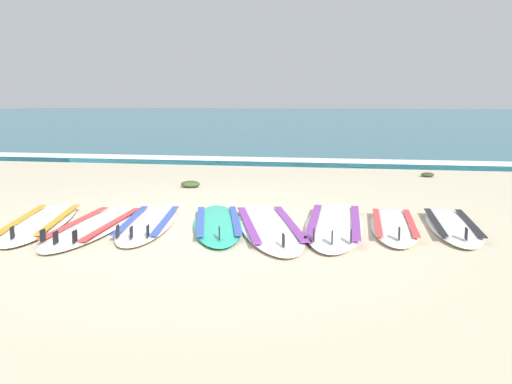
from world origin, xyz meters
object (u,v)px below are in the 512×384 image
at_px(surfboard_0, 41,222).
at_px(surfboard_1, 95,226).
at_px(surfboard_3, 218,223).
at_px(surfboard_7, 452,225).
at_px(surfboard_5, 335,224).
at_px(surfboard_2, 149,223).
at_px(surfboard_6, 394,225).
at_px(surfboard_4, 269,226).

relative_size(surfboard_0, surfboard_1, 1.01).
bearing_deg(surfboard_3, surfboard_7, 8.03).
bearing_deg(surfboard_1, surfboard_5, 11.96).
bearing_deg(surfboard_7, surfboard_3, -171.97).
bearing_deg(surfboard_2, surfboard_0, -172.44).
xyz_separation_m(surfboard_0, surfboard_7, (4.37, 0.61, 0.00)).
distance_m(surfboard_1, surfboard_6, 3.16).
height_order(surfboard_6, surfboard_7, same).
bearing_deg(surfboard_0, surfboard_6, 7.63).
height_order(surfboard_0, surfboard_6, same).
relative_size(surfboard_0, surfboard_2, 1.07).
distance_m(surfboard_3, surfboard_4, 0.56).
distance_m(surfboard_1, surfboard_2, 0.56).
bearing_deg(surfboard_2, surfboard_3, 8.48).
height_order(surfboard_1, surfboard_4, same).
relative_size(surfboard_6, surfboard_7, 0.98).
xyz_separation_m(surfboard_0, surfboard_4, (2.47, 0.23, -0.00)).
relative_size(surfboard_0, surfboard_5, 0.93).
distance_m(surfboard_2, surfboard_7, 3.24).
height_order(surfboard_2, surfboard_5, same).
distance_m(surfboard_4, surfboard_5, 0.71).
relative_size(surfboard_3, surfboard_5, 0.87).
bearing_deg(surfboard_7, surfboard_0, -172.02).
height_order(surfboard_5, surfboard_6, same).
bearing_deg(surfboard_4, surfboard_0, -174.77).
height_order(surfboard_3, surfboard_7, same).
bearing_deg(surfboard_0, surfboard_4, 5.23).
relative_size(surfboard_1, surfboard_6, 1.18).
bearing_deg(surfboard_2, surfboard_5, 8.55).
height_order(surfboard_1, surfboard_3, same).
height_order(surfboard_1, surfboard_2, same).
xyz_separation_m(surfboard_3, surfboard_5, (1.23, 0.19, 0.00)).
bearing_deg(surfboard_4, surfboard_1, -170.60).
distance_m(surfboard_2, surfboard_6, 2.62).
relative_size(surfboard_1, surfboard_4, 0.91).
bearing_deg(surfboard_5, surfboard_2, -171.45).
bearing_deg(surfboard_3, surfboard_5, 8.60).
distance_m(surfboard_6, surfboard_7, 0.62).
height_order(surfboard_2, surfboard_4, same).
relative_size(surfboard_1, surfboard_2, 1.06).
height_order(surfboard_4, surfboard_5, same).
relative_size(surfboard_2, surfboard_7, 1.09).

